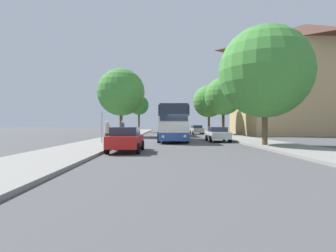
% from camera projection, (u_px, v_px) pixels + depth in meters
% --- Properties ---
extents(ground_plane, '(300.00, 300.00, 0.00)m').
position_uv_depth(ground_plane, '(182.00, 144.00, 22.24)').
color(ground_plane, '#4C4C4F').
rests_on(ground_plane, ground).
extents(sidewalk_left, '(4.00, 120.00, 0.15)m').
position_uv_depth(sidewalk_left, '(100.00, 143.00, 22.13)').
color(sidewalk_left, gray).
rests_on(sidewalk_left, ground_plane).
extents(sidewalk_right, '(4.00, 120.00, 0.15)m').
position_uv_depth(sidewalk_right, '(264.00, 143.00, 22.35)').
color(sidewalk_right, gray).
rests_on(sidewalk_right, ground_plane).
extents(building_right_background, '(21.37, 14.69, 18.20)m').
position_uv_depth(building_right_background, '(305.00, 79.00, 43.07)').
color(building_right_background, tan).
rests_on(building_right_background, ground_plane).
extents(bus_front, '(2.92, 10.64, 3.42)m').
position_uv_depth(bus_front, '(172.00, 123.00, 26.68)').
color(bus_front, '#2D519E').
rests_on(bus_front, ground_plane).
extents(bus_middle, '(3.03, 11.50, 3.50)m').
position_uv_depth(bus_middle, '(170.00, 123.00, 39.67)').
color(bus_middle, gray).
rests_on(bus_middle, ground_plane).
extents(bus_rear, '(2.77, 10.62, 3.48)m').
position_uv_depth(bus_rear, '(168.00, 124.00, 52.73)').
color(bus_rear, silver).
rests_on(bus_rear, ground_plane).
extents(parked_car_left_curb, '(1.98, 3.99, 1.49)m').
position_uv_depth(parked_car_left_curb, '(126.00, 139.00, 15.73)').
color(parked_car_left_curb, red).
rests_on(parked_car_left_curb, ground_plane).
extents(parked_car_right_near, '(2.03, 4.15, 1.40)m').
position_uv_depth(parked_car_right_near, '(218.00, 134.00, 25.22)').
color(parked_car_right_near, silver).
rests_on(parked_car_right_near, ground_plane).
extents(parked_car_right_far, '(2.13, 4.70, 1.54)m').
position_uv_depth(parked_car_right_far, '(197.00, 129.00, 45.38)').
color(parked_car_right_far, '#B7B7BC').
rests_on(parked_car_right_far, ground_plane).
extents(bus_stop_sign, '(0.08, 0.45, 2.51)m').
position_uv_depth(bus_stop_sign, '(102.00, 124.00, 21.57)').
color(bus_stop_sign, gray).
rests_on(bus_stop_sign, sidewalk_left).
extents(pedestrian_waiting_near, '(0.36, 0.36, 1.87)m').
position_uv_depth(pedestrian_waiting_near, '(123.00, 130.00, 25.66)').
color(pedestrian_waiting_near, '#23232D').
rests_on(pedestrian_waiting_near, sidewalk_left).
extents(pedestrian_waiting_far, '(0.36, 0.36, 1.75)m').
position_uv_depth(pedestrian_waiting_far, '(107.00, 133.00, 19.89)').
color(pedestrian_waiting_far, '#23232D').
rests_on(pedestrian_waiting_far, sidewalk_left).
extents(tree_left_near, '(4.13, 4.13, 7.68)m').
position_uv_depth(tree_left_near, '(139.00, 105.00, 55.21)').
color(tree_left_near, '#513D23').
rests_on(tree_left_near, sidewalk_left).
extents(tree_left_far, '(6.38, 6.38, 9.07)m').
position_uv_depth(tree_left_far, '(121.00, 92.00, 35.35)').
color(tree_left_far, '#513D23').
rests_on(tree_left_far, sidewalk_left).
extents(tree_right_near, '(5.61, 5.61, 8.52)m').
position_uv_depth(tree_right_near, '(223.00, 96.00, 39.08)').
color(tree_right_near, '#47331E').
rests_on(tree_right_near, sidewalk_right).
extents(tree_right_mid, '(5.53, 5.53, 8.31)m').
position_uv_depth(tree_right_mid, '(209.00, 101.00, 45.43)').
color(tree_right_mid, '#513D23').
rests_on(tree_right_mid, sidewalk_right).
extents(tree_right_far, '(6.79, 6.79, 8.78)m').
position_uv_depth(tree_right_far, '(265.00, 72.00, 19.34)').
color(tree_right_far, brown).
rests_on(tree_right_far, sidewalk_right).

